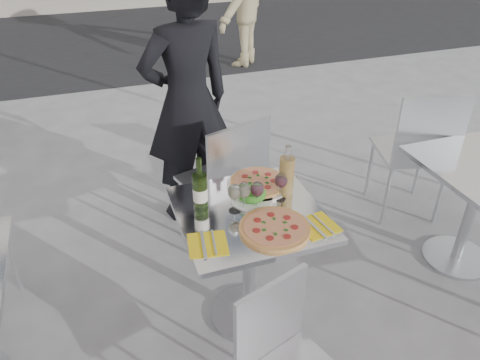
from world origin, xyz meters
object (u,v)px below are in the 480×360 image
object	(u,v)px
wineglass_white_a	(235,193)
napkin_left	(208,244)
side_table_right	(477,193)
woman_diner	(187,103)
chair_far	(228,176)
salad_plate	(252,195)
wineglass_red_b	(281,181)
wineglass_red_a	(257,190)
carafe	(287,175)
sugar_shaker	(284,185)
pizza_near	(275,228)
main_table	(249,244)
pizza_far	(258,183)
chair_near	(285,355)
napkin_right	(317,225)
wine_bottle	(200,190)
wineglass_white_b	(244,191)
side_chair_rfar	(418,146)

from	to	relation	value
wineglass_white_a	napkin_left	distance (m)	0.31
side_table_right	woman_diner	distance (m)	1.95
chair_far	wineglass_white_a	size ratio (longest dim) A/B	6.23
salad_plate	wineglass_red_b	xyz separation A→B (m)	(0.15, -0.03, 0.07)
wineglass_white_a	wineglass_red_a	world-z (taller)	same
chair_far	carafe	xyz separation A→B (m)	(0.15, -0.53, 0.29)
sugar_shaker	pizza_near	bearing A→B (deg)	-120.91
wineglass_red_b	woman_diner	bearing A→B (deg)	102.25
main_table	side_table_right	size ratio (longest dim) A/B	1.00
pizza_far	wineglass_red_a	distance (m)	0.23
chair_near	sugar_shaker	bearing A→B (deg)	49.12
sugar_shaker	napkin_left	distance (m)	0.57
main_table	pizza_near	bearing A→B (deg)	-70.69
main_table	wineglass_red_a	bearing A→B (deg)	22.16
pizza_near	salad_plate	bearing A→B (deg)	94.20
main_table	sugar_shaker	bearing A→B (deg)	22.62
side_table_right	salad_plate	bearing A→B (deg)	176.59
side_table_right	chair_near	size ratio (longest dim) A/B	0.91
carafe	wineglass_white_a	size ratio (longest dim) A/B	1.84
main_table	salad_plate	xyz separation A→B (m)	(0.04, 0.09, 0.25)
pizza_far	napkin_right	size ratio (longest dim) A/B	1.71
chair_near	sugar_shaker	world-z (taller)	sugar_shaker
wine_bottle	napkin_left	xyz separation A→B (m)	(-0.04, -0.28, -0.11)
salad_plate	napkin_left	world-z (taller)	salad_plate
main_table	sugar_shaker	distance (m)	0.36
wineglass_white_b	wineglass_red_a	xyz separation A→B (m)	(0.07, -0.01, 0.00)
chair_near	salad_plate	size ratio (longest dim) A/B	3.73
pizza_far	wineglass_white_a	size ratio (longest dim) A/B	2.20
main_table	pizza_near	world-z (taller)	pizza_near
wineglass_white_a	wineglass_white_b	bearing A→B (deg)	-0.24
napkin_left	wineglass_red_a	bearing A→B (deg)	41.32
wineglass_red_a	sugar_shaker	bearing A→B (deg)	22.74
chair_far	carafe	world-z (taller)	carafe
main_table	napkin_left	xyz separation A→B (m)	(-0.27, -0.18, 0.21)
chair_near	side_chair_rfar	xyz separation A→B (m)	(1.53, 1.20, 0.12)
main_table	wineglass_white_a	size ratio (longest dim) A/B	4.76
sugar_shaker	side_chair_rfar	bearing A→B (deg)	19.72
chair_near	napkin_right	xyz separation A→B (m)	(0.35, 0.45, 0.27)
pizza_near	wineglass_red_b	world-z (taller)	wineglass_red_b
woman_diner	carafe	bearing A→B (deg)	92.74
pizza_far	side_chair_rfar	bearing A→B (deg)	13.54
wineglass_red_a	wineglass_red_b	distance (m)	0.15
chair_far	wineglass_white_a	bearing A→B (deg)	58.35
pizza_far	wineglass_red_b	bearing A→B (deg)	-68.27
chair_near	wineglass_white_b	distance (m)	0.79
main_table	wine_bottle	bearing A→B (deg)	154.95
napkin_left	napkin_right	world-z (taller)	same
woman_diner	wineglass_red_b	world-z (taller)	woman_diner
salad_plate	wineglass_white_b	xyz separation A→B (m)	(-0.06, -0.06, 0.07)
main_table	side_chair_rfar	distance (m)	1.55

